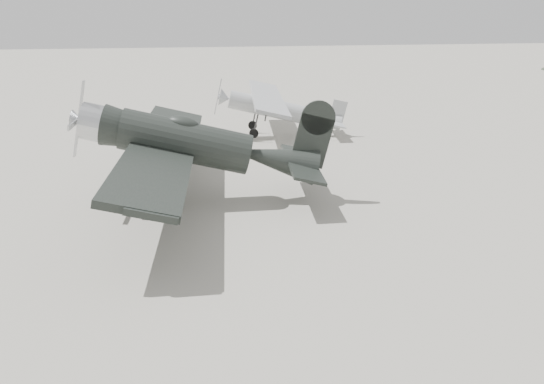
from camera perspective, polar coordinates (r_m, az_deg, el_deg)
The scene contains 3 objects.
ground at distance 17.18m, azimuth 2.25°, elevation -5.55°, with size 160.00×160.00×0.00m, color gray.
lowwing_monoplane at distance 20.21m, azimuth -7.98°, elevation 5.03°, with size 9.51×13.28×4.29m.
highwing_monoplane at distance 30.44m, azimuth 0.48°, elevation 9.33°, with size 7.33×10.33×2.93m.
Camera 1 is at (-3.00, -15.25, 7.34)m, focal length 35.00 mm.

